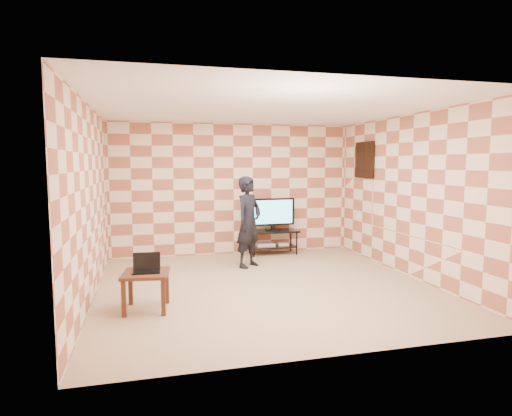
% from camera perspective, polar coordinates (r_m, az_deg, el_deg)
% --- Properties ---
extents(floor, '(5.00, 5.00, 0.00)m').
position_cam_1_polar(floor, '(6.71, 1.28, -10.34)').
color(floor, tan).
rests_on(floor, ground).
extents(wall_back, '(5.00, 0.02, 2.70)m').
position_cam_1_polar(wall_back, '(8.89, -3.02, 2.52)').
color(wall_back, beige).
rests_on(wall_back, ground).
extents(wall_front, '(5.00, 0.02, 2.70)m').
position_cam_1_polar(wall_front, '(4.12, 10.67, -1.60)').
color(wall_front, beige).
rests_on(wall_front, ground).
extents(wall_left, '(0.02, 5.00, 2.70)m').
position_cam_1_polar(wall_left, '(6.27, -21.26, 0.68)').
color(wall_left, beige).
rests_on(wall_left, ground).
extents(wall_right, '(0.02, 5.00, 2.70)m').
position_cam_1_polar(wall_right, '(7.53, 19.98, 1.54)').
color(wall_right, beige).
rests_on(wall_right, ground).
extents(ceiling, '(5.00, 5.00, 0.02)m').
position_cam_1_polar(ceiling, '(6.49, 1.34, 13.19)').
color(ceiling, white).
rests_on(ceiling, wall_back).
extents(wall_art, '(0.04, 0.72, 0.72)m').
position_cam_1_polar(wall_art, '(8.82, 14.27, 6.22)').
color(wall_art, black).
rests_on(wall_art, wall_right).
extents(tv_stand, '(1.04, 0.47, 0.50)m').
position_cam_1_polar(tv_stand, '(8.91, 2.28, -3.83)').
color(tv_stand, black).
rests_on(tv_stand, floor).
extents(tv, '(0.92, 0.19, 0.67)m').
position_cam_1_polar(tv, '(8.84, 2.29, -0.61)').
color(tv, black).
rests_on(tv, tv_stand).
extents(dvd_player, '(0.39, 0.28, 0.06)m').
position_cam_1_polar(dvd_player, '(8.94, 1.19, -4.86)').
color(dvd_player, silver).
rests_on(dvd_player, tv_stand).
extents(game_console, '(0.23, 0.17, 0.05)m').
position_cam_1_polar(game_console, '(9.02, 3.58, -4.81)').
color(game_console, silver).
rests_on(game_console, tv_stand).
extents(side_table, '(0.64, 0.64, 0.50)m').
position_cam_1_polar(side_table, '(5.73, -14.46, -9.12)').
color(side_table, '#341F11').
rests_on(side_table, floor).
extents(laptop, '(0.36, 0.29, 0.23)m').
position_cam_1_polar(laptop, '(5.73, -14.39, -7.69)').
color(laptop, black).
rests_on(laptop, side_table).
extents(person, '(0.71, 0.69, 1.65)m').
position_cam_1_polar(person, '(7.76, -0.98, -1.87)').
color(person, black).
rests_on(person, floor).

